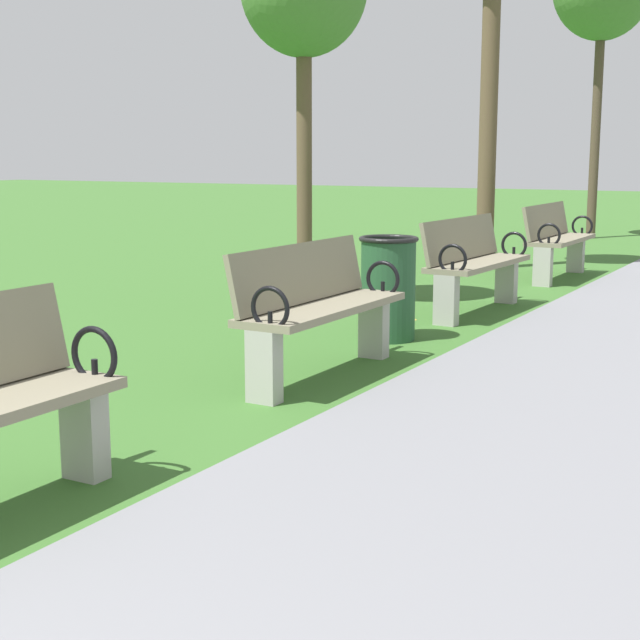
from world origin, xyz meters
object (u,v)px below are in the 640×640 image
Objects in this scene: park_bench_3 at (318,306)px; park_bench_5 at (557,239)px; trash_bin at (388,288)px; park_bench_4 at (474,262)px.

park_bench_5 is (-0.00, 5.83, 0.00)m from park_bench_3.
park_bench_3 is 1.91× the size of trash_bin.
park_bench_3 is 1.42m from trash_bin.
park_bench_5 is 1.91× the size of trash_bin.
park_bench_4 reaches higher than trash_bin.
park_bench_3 reaches higher than trash_bin.
park_bench_3 is 1.00× the size of park_bench_5.
park_bench_5 reaches higher than trash_bin.
park_bench_4 is 1.01× the size of park_bench_5.
park_bench_4 is 1.58m from trash_bin.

